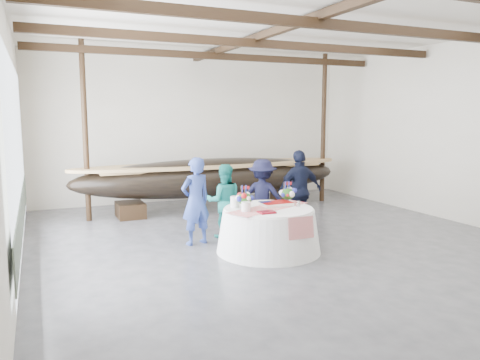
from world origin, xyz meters
name	(u,v)px	position (x,y,z in m)	size (l,w,h in m)	color
floor	(288,246)	(0.00, 0.00, 0.00)	(10.00, 12.00, 0.01)	#3D3D42
wall_back	(195,128)	(0.00, 6.00, 2.25)	(10.00, 0.02, 4.50)	silver
wall_left	(11,142)	(-5.00, 0.00, 2.25)	(0.02, 12.00, 4.50)	silver
wall_right	(470,133)	(5.00, 0.00, 2.25)	(0.02, 12.00, 4.50)	silver
ceiling	(291,19)	(0.00, 0.00, 4.50)	(10.00, 12.00, 0.01)	white
pavilion_structure	(273,50)	(0.00, 0.72, 4.00)	(9.80, 11.76, 4.50)	black
open_bay	(18,163)	(-4.95, 1.00, 1.83)	(0.03, 7.00, 3.20)	silver
longboat_display	(214,177)	(-0.11, 4.06, 0.94)	(7.83, 1.57, 1.47)	black
banquet_table	(268,230)	(-0.54, -0.17, 0.44)	(2.05, 2.05, 0.88)	white
tabletop_items	(266,199)	(-0.54, -0.05, 1.02)	(1.95, 1.26, 0.40)	red
guest_woman_blue	(196,201)	(-1.68, 0.91, 0.91)	(0.66, 0.44, 1.82)	navy
guest_woman_teal	(224,201)	(-0.93, 1.20, 0.81)	(0.79, 0.61, 1.62)	teal
guest_man_left	(262,197)	(-0.03, 1.13, 0.85)	(1.10, 0.63, 1.70)	black
guest_man_right	(300,191)	(0.87, 1.03, 0.94)	(1.10, 0.46, 1.88)	black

